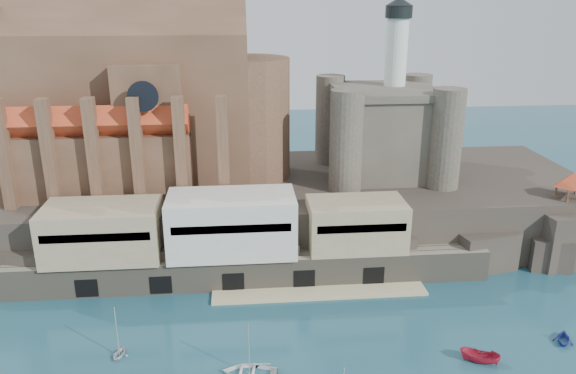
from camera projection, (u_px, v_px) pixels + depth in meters
The scene contains 10 objects.
promontory at pixel (290, 207), 96.91m from camera, with size 100.00×36.00×10.00m.
quay at pixel (231, 242), 80.33m from camera, with size 70.00×12.00×13.05m.
church at pixel (143, 108), 91.61m from camera, with size 47.00×25.93×30.51m.
castle_keep at pixel (384, 127), 95.55m from camera, with size 21.20×21.20×29.30m.
rock_outcrop at pixel (565, 234), 88.06m from camera, with size 14.50×10.50×8.70m.
pavilion at pixel (574, 181), 85.38m from camera, with size 6.40×6.40×5.40m.
boat_4 at pixel (120, 356), 64.99m from camera, with size 2.37×1.45×2.75m, color silver.
boat_5 at pixel (479, 362), 63.94m from camera, with size 1.69×1.74×4.50m, color #AE1D35.
boat_6 at pixel (250, 374), 61.81m from camera, with size 4.37×1.27×6.13m, color white.
boat_7 at pixel (563, 342), 67.61m from camera, with size 2.92×1.78×3.38m, color navy.
Camera 1 is at (-8.69, -50.76, 39.65)m, focal length 35.00 mm.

